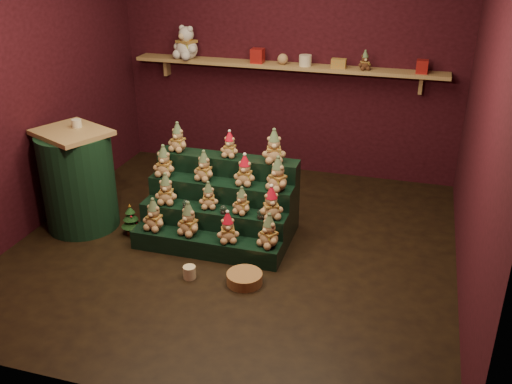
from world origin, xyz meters
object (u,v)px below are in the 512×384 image
(mug_right, at_px, (250,285))
(brown_bear, at_px, (365,60))
(mini_christmas_tree, at_px, (131,219))
(wicker_basket, at_px, (245,278))
(riser_tier_front, at_px, (205,246))
(side_table, at_px, (78,180))
(mug_left, at_px, (189,272))
(snow_globe_b, at_px, (223,209))
(snow_globe_c, at_px, (261,214))
(snow_globe_a, at_px, (186,204))
(white_bear, at_px, (186,38))

(mug_right, relative_size, brown_bear, 0.45)
(mini_christmas_tree, xyz_separation_m, wicker_basket, (1.31, -0.50, -0.11))
(riser_tier_front, distance_m, mini_christmas_tree, 0.85)
(mini_christmas_tree, bearing_deg, side_table, 177.00)
(mini_christmas_tree, height_order, mug_left, mini_christmas_tree)
(side_table, bearing_deg, snow_globe_b, 23.49)
(mug_left, height_order, brown_bear, brown_bear)
(snow_globe_b, relative_size, wicker_basket, 0.26)
(side_table, bearing_deg, snow_globe_c, 23.65)
(mini_christmas_tree, relative_size, brown_bear, 1.61)
(riser_tier_front, relative_size, wicker_basket, 4.62)
(mug_left, bearing_deg, wicker_basket, 6.76)
(brown_bear, bearing_deg, mug_right, -126.22)
(snow_globe_a, height_order, white_bear, white_bear)
(mini_christmas_tree, relative_size, wicker_basket, 1.08)
(wicker_basket, xyz_separation_m, white_bear, (-1.46, 2.41, 1.51))
(snow_globe_a, relative_size, white_bear, 0.18)
(snow_globe_c, height_order, wicker_basket, snow_globe_c)
(mini_christmas_tree, distance_m, brown_bear, 2.99)
(mini_christmas_tree, distance_m, white_bear, 2.38)
(mug_left, relative_size, brown_bear, 0.54)
(white_bear, bearing_deg, snow_globe_b, -37.87)
(mug_right, bearing_deg, mini_christmas_tree, 157.30)
(brown_bear, bearing_deg, snow_globe_a, -148.96)
(riser_tier_front, distance_m, snow_globe_c, 0.60)
(snow_globe_c, xyz_separation_m, mini_christmas_tree, (-1.31, -0.01, -0.25))
(mini_christmas_tree, height_order, wicker_basket, mini_christmas_tree)
(riser_tier_front, height_order, snow_globe_c, snow_globe_c)
(snow_globe_a, distance_m, mini_christmas_tree, 0.63)
(riser_tier_front, distance_m, brown_bear, 2.69)
(side_table, xyz_separation_m, white_bear, (0.40, 1.89, 1.06))
(side_table, bearing_deg, brown_bear, 61.72)
(snow_globe_c, xyz_separation_m, mug_right, (0.07, -0.58, -0.36))
(snow_globe_a, bearing_deg, mug_left, -65.96)
(snow_globe_c, relative_size, side_table, 0.09)
(mug_right, bearing_deg, riser_tier_front, 142.51)
(mini_christmas_tree, height_order, mug_right, mini_christmas_tree)
(snow_globe_b, xyz_separation_m, mug_right, (0.43, -0.58, -0.35))
(wicker_basket, relative_size, brown_bear, 1.49)
(snow_globe_c, distance_m, mug_left, 0.81)
(side_table, distance_m, mini_christmas_tree, 0.64)
(riser_tier_front, distance_m, white_bear, 2.72)
(snow_globe_a, relative_size, mug_right, 0.92)
(side_table, xyz_separation_m, brown_bear, (2.47, 1.89, 0.93))
(brown_bear, bearing_deg, snow_globe_c, -131.84)
(snow_globe_b, distance_m, white_bear, 2.49)
(mini_christmas_tree, bearing_deg, mug_left, -33.60)
(snow_globe_b, distance_m, wicker_basket, 0.71)
(riser_tier_front, height_order, brown_bear, brown_bear)
(mug_left, bearing_deg, mug_right, -2.29)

